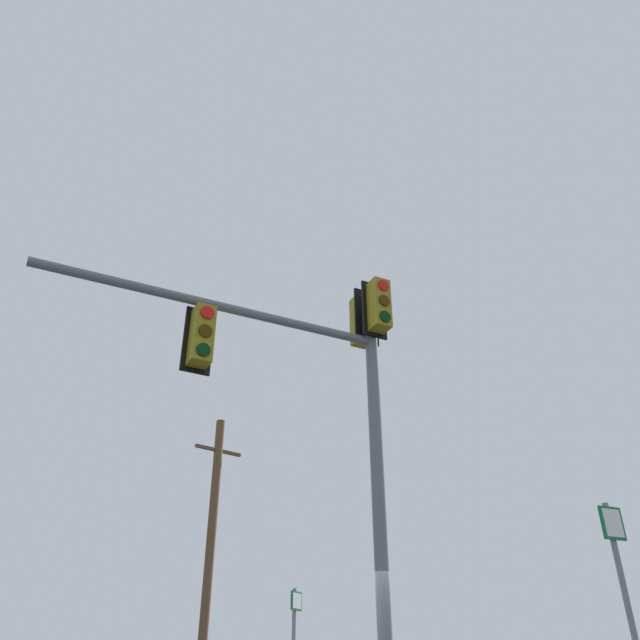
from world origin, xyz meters
The scene contains 3 objects.
signal_mast_assembly centered at (-0.28, -0.63, 5.07)m, with size 5.49×1.18×7.13m.
utility_pole_wooden centered at (0.85, 15.03, 5.19)m, with size 1.94×0.78×10.19m.
route_sign_primary centered at (2.42, -2.91, 1.82)m, with size 0.32×0.10×3.05m.
Camera 1 is at (-3.29, -8.90, 1.27)m, focal length 35.08 mm.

